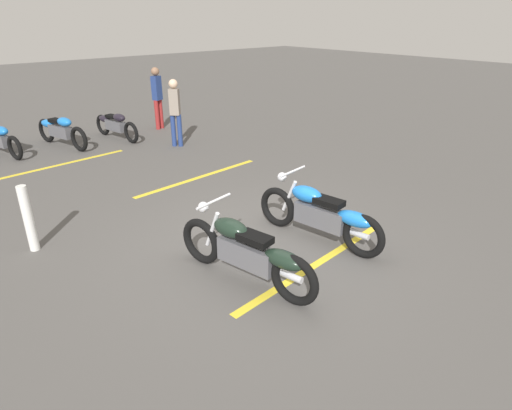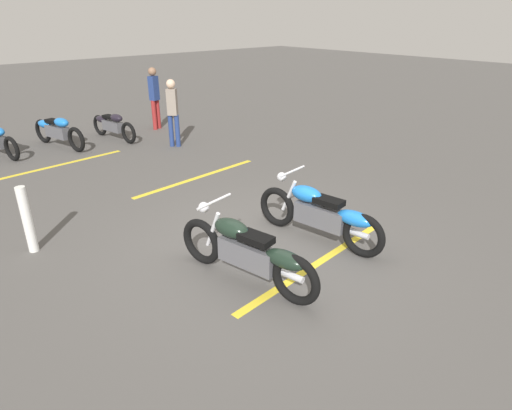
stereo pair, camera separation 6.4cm
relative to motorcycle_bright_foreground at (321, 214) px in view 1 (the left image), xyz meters
The scene contains 11 objects.
ground_plane 1.04m from the motorcycle_bright_foreground, 59.28° to the left, with size 60.00×60.00×0.00m, color #514F4C.
motorcycle_bright_foreground is the anchor object (origin of this frame).
motorcycle_dark_foreground 1.58m from the motorcycle_bright_foreground, 94.99° to the left, with size 2.21×0.73×1.04m.
motorcycle_row_far_left 7.76m from the motorcycle_bright_foreground, ahead, with size 1.93×0.42×0.73m.
motorcycle_row_left 8.06m from the motorcycle_bright_foreground, ahead, with size 2.09×0.61×0.80m.
bystander_near_row 8.16m from the motorcycle_bright_foreground, 12.27° to the right, with size 0.28×0.31×1.80m.
bystander_secondary 6.10m from the motorcycle_bright_foreground, 10.70° to the right, with size 0.31×0.31×1.73m.
bollard_post 4.32m from the motorcycle_bright_foreground, 52.46° to the left, with size 0.14×0.14×1.02m, color white.
parking_stripe_near 0.85m from the motorcycle_bright_foreground, 127.10° to the left, with size 3.20×0.12×0.01m, color yellow.
parking_stripe_mid 3.63m from the motorcycle_bright_foreground, ahead, with size 3.20×0.12×0.01m, color yellow.
parking_stripe_far 6.69m from the motorcycle_bright_foreground, 15.41° to the left, with size 3.20×0.12×0.01m, color yellow.
Camera 1 is at (-4.34, 3.87, 3.27)m, focal length 30.61 mm.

